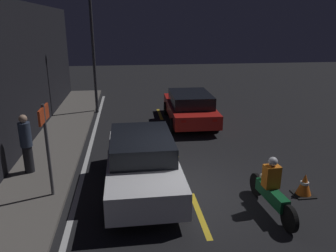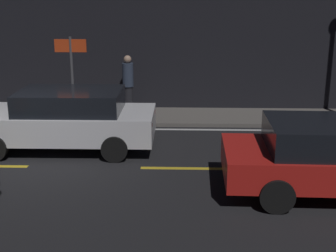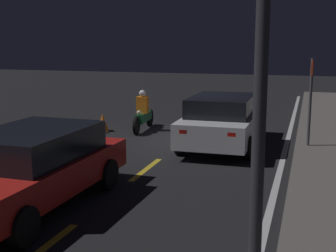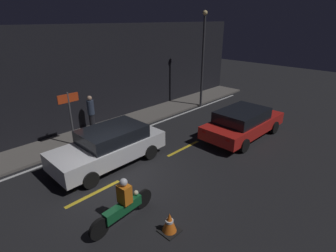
{
  "view_description": "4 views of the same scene",
  "coord_description": "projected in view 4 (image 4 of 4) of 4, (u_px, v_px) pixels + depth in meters",
  "views": [
    {
      "loc": [
        -7.63,
        1.62,
        4.35
      ],
      "look_at": [
        2.14,
        0.35,
        1.24
      ],
      "focal_mm": 35.0,
      "sensor_mm": 36.0,
      "label": 1
    },
    {
      "loc": [
        3.4,
        -9.56,
        3.7
      ],
      "look_at": [
        3.09,
        0.21,
        0.9
      ],
      "focal_mm": 50.0,
      "sensor_mm": 36.0,
      "label": 2
    },
    {
      "loc": [
        13.48,
        3.59,
        2.99
      ],
      "look_at": [
        1.69,
        -0.02,
        0.72
      ],
      "focal_mm": 50.0,
      "sensor_mm": 36.0,
      "label": 3
    },
    {
      "loc": [
        -4.39,
        -6.71,
        5.36
      ],
      "look_at": [
        2.99,
        0.47,
        1.09
      ],
      "focal_mm": 28.0,
      "sensor_mm": 36.0,
      "label": 4
    }
  ],
  "objects": [
    {
      "name": "ground_plane",
      "position": [
        119.0,
        181.0,
        9.28
      ],
      "size": [
        56.0,
        56.0,
        0.0
      ],
      "primitive_type": "plane",
      "color": "black"
    },
    {
      "name": "raised_curb",
      "position": [
        64.0,
        143.0,
        11.98
      ],
      "size": [
        28.0,
        1.91,
        0.11
      ],
      "color": "#605B56",
      "rests_on": "ground"
    },
    {
      "name": "building_front",
      "position": [
        44.0,
        85.0,
        11.73
      ],
      "size": [
        28.0,
        0.3,
        5.1
      ],
      "color": "black",
      "rests_on": "ground"
    },
    {
      "name": "lane_dash_c",
      "position": [
        94.0,
        194.0,
        8.62
      ],
      "size": [
        2.0,
        0.14,
        0.01
      ],
      "color": "gold",
      "rests_on": "ground"
    },
    {
      "name": "lane_dash_d",
      "position": [
        184.0,
        148.0,
        11.6
      ],
      "size": [
        2.0,
        0.14,
        0.01
      ],
      "color": "gold",
      "rests_on": "ground"
    },
    {
      "name": "lane_dash_e",
      "position": [
        237.0,
        122.0,
        14.58
      ],
      "size": [
        2.0,
        0.14,
        0.01
      ],
      "color": "gold",
      "rests_on": "ground"
    },
    {
      "name": "lane_solid_kerb",
      "position": [
        77.0,
        153.0,
        11.22
      ],
      "size": [
        25.2,
        0.14,
        0.01
      ],
      "color": "silver",
      "rests_on": "ground"
    },
    {
      "name": "sedan_white",
      "position": [
        110.0,
        145.0,
        10.17
      ],
      "size": [
        4.44,
        1.98,
        1.46
      ],
      "rotation": [
        0.0,
        0.0,
        3.15
      ],
      "color": "silver",
      "rests_on": "ground"
    },
    {
      "name": "taxi_red",
      "position": [
        243.0,
        122.0,
        12.49
      ],
      "size": [
        4.64,
        2.1,
        1.4
      ],
      "rotation": [
        0.0,
        0.0,
        -0.02
      ],
      "color": "red",
      "rests_on": "ground"
    },
    {
      "name": "motorcycle",
      "position": [
        123.0,
        205.0,
        7.25
      ],
      "size": [
        2.21,
        0.38,
        1.37
      ],
      "rotation": [
        0.0,
        0.0,
        0.07
      ],
      "color": "black",
      "rests_on": "ground"
    },
    {
      "name": "traffic_cone_near",
      "position": [
        169.0,
        223.0,
        6.99
      ],
      "size": [
        0.51,
        0.51,
        0.6
      ],
      "color": "black",
      "rests_on": "ground"
    },
    {
      "name": "pedestrian",
      "position": [
        91.0,
        113.0,
        12.97
      ],
      "size": [
        0.34,
        0.34,
        1.76
      ],
      "color": "black",
      "rests_on": "raised_curb"
    },
    {
      "name": "shop_sign",
      "position": [
        70.0,
        109.0,
        11.07
      ],
      "size": [
        0.9,
        0.08,
        2.4
      ],
      "color": "#4C4C51",
      "rests_on": "raised_curb"
    },
    {
      "name": "street_lamp",
      "position": [
        203.0,
        56.0,
        15.85
      ],
      "size": [
        0.28,
        0.28,
        5.76
      ],
      "color": "#333338",
      "rests_on": "ground"
    }
  ]
}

